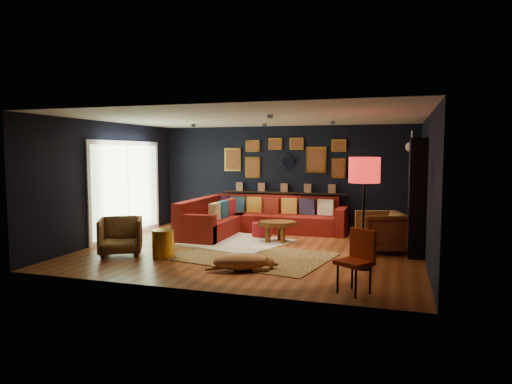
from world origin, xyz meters
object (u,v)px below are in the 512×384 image
(armchair_right, at_px, (381,230))
(dog, at_px, (240,258))
(coffee_table, at_px, (277,225))
(pouf, at_px, (262,229))
(gold_stool, at_px, (163,244))
(orange_chair, at_px, (358,256))
(sectional, at_px, (251,220))
(floor_lamp, at_px, (364,174))
(armchair_left, at_px, (121,234))

(armchair_right, relative_size, dog, 0.71)
(armchair_right, distance_m, dog, 3.05)
(coffee_table, height_order, pouf, coffee_table)
(gold_stool, distance_m, dog, 1.75)
(pouf, bearing_deg, gold_stool, -115.92)
(orange_chair, bearing_deg, sectional, 159.01)
(sectional, height_order, pouf, sectional)
(pouf, height_order, orange_chair, orange_chair)
(pouf, height_order, floor_lamp, floor_lamp)
(armchair_left, xyz_separation_m, gold_stool, (0.87, 0.06, -0.13))
(gold_stool, xyz_separation_m, dog, (1.68, -0.48, -0.05))
(pouf, distance_m, dog, 2.96)
(orange_chair, relative_size, floor_lamp, 0.47)
(coffee_table, distance_m, floor_lamp, 2.81)
(dog, bearing_deg, orange_chair, -40.35)
(pouf, xyz_separation_m, floor_lamp, (2.40, -2.16, 1.39))
(coffee_table, bearing_deg, gold_stool, -130.79)
(armchair_left, height_order, dog, armchair_left)
(pouf, height_order, armchair_right, armchair_right)
(sectional, height_order, orange_chair, orange_chair)
(gold_stool, bearing_deg, dog, -16.06)
(gold_stool, bearing_deg, orange_chair, -16.89)
(sectional, xyz_separation_m, pouf, (0.43, -0.46, -0.14))
(armchair_left, height_order, armchair_right, armchair_right)
(pouf, relative_size, armchair_right, 0.53)
(coffee_table, bearing_deg, sectional, 133.55)
(armchair_left, height_order, gold_stool, armchair_left)
(coffee_table, distance_m, pouf, 0.72)
(gold_stool, bearing_deg, pouf, 64.08)
(coffee_table, bearing_deg, dog, -89.60)
(orange_chair, bearing_deg, gold_stool, -163.53)
(armchair_right, bearing_deg, pouf, -123.22)
(floor_lamp, bearing_deg, sectional, 137.19)
(coffee_table, height_order, floor_lamp, floor_lamp)
(coffee_table, relative_size, floor_lamp, 0.55)
(coffee_table, xyz_separation_m, pouf, (-0.48, 0.50, -0.19))
(coffee_table, bearing_deg, armchair_left, -141.89)
(orange_chair, distance_m, floor_lamp, 1.73)
(floor_lamp, bearing_deg, armchair_left, -175.77)
(armchair_right, bearing_deg, gold_stool, -83.60)
(sectional, relative_size, orange_chair, 3.87)
(armchair_right, xyz_separation_m, floor_lamp, (-0.23, -1.41, 1.14))
(armchair_right, relative_size, orange_chair, 0.99)
(pouf, distance_m, floor_lamp, 3.52)
(orange_chair, xyz_separation_m, floor_lamp, (-0.03, 1.37, 1.06))
(dog, bearing_deg, floor_lamp, -1.08)
(gold_stool, xyz_separation_m, orange_chair, (3.61, -1.10, 0.26))
(pouf, bearing_deg, coffee_table, -45.88)
(pouf, xyz_separation_m, dog, (0.50, -2.91, 0.02))
(coffee_table, xyz_separation_m, gold_stool, (-1.67, -1.93, -0.12))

